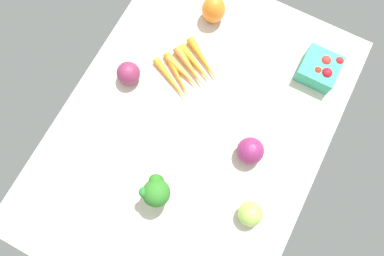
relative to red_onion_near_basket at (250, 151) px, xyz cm
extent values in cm
cube|color=beige|center=(-1.26, 17.95, -4.90)|extent=(104.00, 76.00, 2.00)
sphere|color=#802458|center=(0.00, 0.00, 0.00)|extent=(7.79, 7.79, 7.79)
cylinder|color=#9ABD7B|center=(-22.71, 17.35, -1.25)|extent=(3.38, 3.38, 5.30)
sphere|color=#2C7124|center=(-22.71, 17.35, 4.23)|extent=(7.53, 7.53, 7.53)
sphere|color=#326F22|center=(-20.01, 18.69, 3.25)|extent=(3.97, 3.97, 3.97)
sphere|color=#26772B|center=(-24.04, 20.05, 5.37)|extent=(2.92, 2.92, 2.92)
sphere|color=#28701E|center=(-20.13, 18.90, 4.85)|extent=(3.89, 3.89, 3.89)
cone|color=orange|center=(9.45, 30.72, -2.70)|extent=(9.81, 16.13, 2.40)
cone|color=orange|center=(11.52, 29.58, -2.73)|extent=(11.63, 14.62, 2.34)
cone|color=orange|center=(13.32, 28.59, -2.55)|extent=(7.09, 13.83, 2.70)
cone|color=orange|center=(15.65, 27.30, -2.44)|extent=(10.33, 15.08, 2.92)
cone|color=orange|center=(17.58, 26.24, -2.64)|extent=(9.16, 15.32, 2.51)
cone|color=orange|center=(19.92, 24.95, -2.58)|extent=(11.14, 15.63, 2.63)
cube|color=teal|center=(32.88, -7.76, -1.03)|extent=(11.04, 11.04, 5.74)
sphere|color=red|center=(31.44, -9.81, 1.10)|extent=(3.02, 3.02, 3.02)
sphere|color=red|center=(36.64, -11.88, 1.39)|extent=(2.53, 2.53, 2.53)
sphere|color=red|center=(30.85, -7.31, 1.14)|extent=(2.48, 2.48, 2.48)
sphere|color=red|center=(34.90, -8.27, 1.26)|extent=(3.18, 3.18, 3.18)
sphere|color=red|center=(31.20, -10.01, 1.59)|extent=(3.17, 3.17, 3.17)
sphere|color=#7D294C|center=(4.63, 42.60, -0.32)|extent=(7.14, 7.14, 7.14)
ellipsoid|color=orange|center=(35.25, 29.39, 0.85)|extent=(9.93, 9.93, 9.50)
sphere|color=#96BB4E|center=(-15.68, -7.41, -0.49)|extent=(6.82, 6.82, 6.82)
camera|label=1|loc=(-25.65, 5.23, 99.93)|focal=33.75mm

